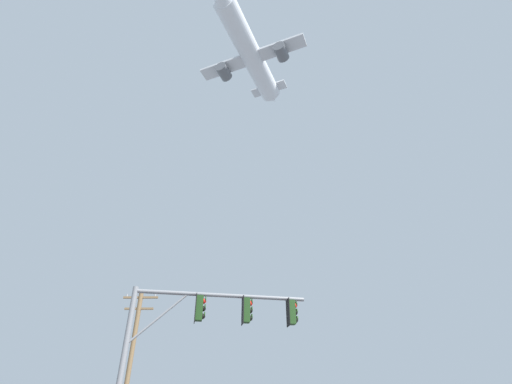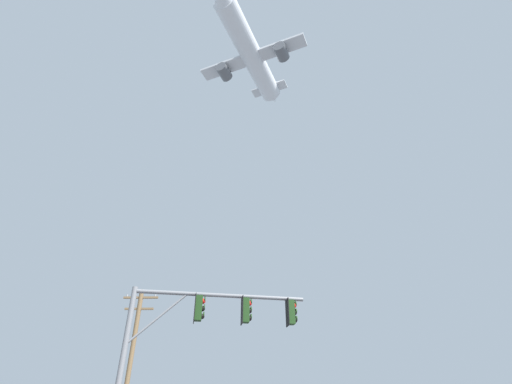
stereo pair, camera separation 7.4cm
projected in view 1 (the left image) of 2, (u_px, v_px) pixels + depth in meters
name	position (u px, v px, depth m)	size (l,w,h in m)	color
signal_pole_near	(205.00, 325.00, 13.35)	(6.48, 1.47, 5.73)	slate
utility_pole	(131.00, 357.00, 21.37)	(2.20, 0.28, 8.50)	brown
airplane	(250.00, 54.00, 55.57)	(16.52, 21.39, 6.02)	white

